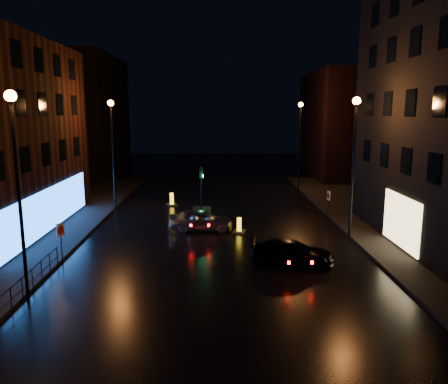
{
  "coord_description": "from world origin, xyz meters",
  "views": [
    {
      "loc": [
        -0.21,
        -18.8,
        7.62
      ],
      "look_at": [
        0.37,
        6.92,
        2.8
      ],
      "focal_mm": 35.0,
      "sensor_mm": 36.0,
      "label": 1
    }
  ],
  "objects_px": {
    "bollard_far": "(172,203)",
    "silver_hatchback": "(201,220)",
    "road_sign_left": "(61,233)",
    "dark_sedan": "(292,252)",
    "bollard_near": "(239,229)",
    "traffic_signal": "(202,205)",
    "road_sign_right": "(328,198)"
  },
  "relations": [
    {
      "from": "dark_sedan",
      "to": "road_sign_right",
      "type": "distance_m",
      "value": 10.22
    },
    {
      "from": "silver_hatchback",
      "to": "bollard_near",
      "type": "distance_m",
      "value": 2.53
    },
    {
      "from": "road_sign_left",
      "to": "road_sign_right",
      "type": "distance_m",
      "value": 18.17
    },
    {
      "from": "silver_hatchback",
      "to": "road_sign_left",
      "type": "bearing_deg",
      "value": 133.46
    },
    {
      "from": "silver_hatchback",
      "to": "road_sign_left",
      "type": "relative_size",
      "value": 1.94
    },
    {
      "from": "traffic_signal",
      "to": "bollard_far",
      "type": "relative_size",
      "value": 2.58
    },
    {
      "from": "road_sign_right",
      "to": "dark_sedan",
      "type": "bearing_deg",
      "value": 55.75
    },
    {
      "from": "silver_hatchback",
      "to": "bollard_far",
      "type": "xyz_separation_m",
      "value": [
        -2.61,
        7.67,
        -0.48
      ]
    },
    {
      "from": "bollard_near",
      "to": "bollard_far",
      "type": "relative_size",
      "value": 0.92
    },
    {
      "from": "bollard_near",
      "to": "road_sign_right",
      "type": "bearing_deg",
      "value": 40.5
    },
    {
      "from": "bollard_near",
      "to": "road_sign_left",
      "type": "xyz_separation_m",
      "value": [
        -9.25,
        -5.53,
        1.37
      ]
    },
    {
      "from": "traffic_signal",
      "to": "bollard_near",
      "type": "relative_size",
      "value": 2.81
    },
    {
      "from": "traffic_signal",
      "to": "bollard_near",
      "type": "xyz_separation_m",
      "value": [
        2.56,
        -6.09,
        -0.29
      ]
    },
    {
      "from": "traffic_signal",
      "to": "road_sign_left",
      "type": "xyz_separation_m",
      "value": [
        -6.7,
        -11.62,
        1.08
      ]
    },
    {
      "from": "silver_hatchback",
      "to": "bollard_near",
      "type": "xyz_separation_m",
      "value": [
        2.43,
        -0.52,
        -0.49
      ]
    },
    {
      "from": "bollard_near",
      "to": "bollard_far",
      "type": "distance_m",
      "value": 9.62
    },
    {
      "from": "silver_hatchback",
      "to": "bollard_near",
      "type": "height_order",
      "value": "silver_hatchback"
    },
    {
      "from": "traffic_signal",
      "to": "road_sign_right",
      "type": "distance_m",
      "value": 9.52
    },
    {
      "from": "dark_sedan",
      "to": "road_sign_left",
      "type": "bearing_deg",
      "value": 96.33
    },
    {
      "from": "dark_sedan",
      "to": "bollard_far",
      "type": "height_order",
      "value": "dark_sedan"
    },
    {
      "from": "road_sign_left",
      "to": "road_sign_right",
      "type": "bearing_deg",
      "value": 51.53
    },
    {
      "from": "traffic_signal",
      "to": "bollard_near",
      "type": "height_order",
      "value": "traffic_signal"
    },
    {
      "from": "traffic_signal",
      "to": "silver_hatchback",
      "type": "relative_size",
      "value": 0.84
    },
    {
      "from": "road_sign_left",
      "to": "dark_sedan",
      "type": "bearing_deg",
      "value": 20.49
    },
    {
      "from": "bollard_far",
      "to": "silver_hatchback",
      "type": "bearing_deg",
      "value": -88.97
    },
    {
      "from": "silver_hatchback",
      "to": "road_sign_right",
      "type": "xyz_separation_m",
      "value": [
        8.97,
        2.92,
        0.8
      ]
    },
    {
      "from": "traffic_signal",
      "to": "bollard_far",
      "type": "bearing_deg",
      "value": 139.68
    },
    {
      "from": "dark_sedan",
      "to": "bollard_near",
      "type": "bearing_deg",
      "value": 29.41
    },
    {
      "from": "bollard_near",
      "to": "road_sign_right",
      "type": "relative_size",
      "value": 0.61
    },
    {
      "from": "dark_sedan",
      "to": "bollard_near",
      "type": "height_order",
      "value": "dark_sedan"
    },
    {
      "from": "silver_hatchback",
      "to": "road_sign_right",
      "type": "height_order",
      "value": "road_sign_right"
    },
    {
      "from": "road_sign_right",
      "to": "traffic_signal",
      "type": "bearing_deg",
      "value": -25.9
    }
  ]
}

